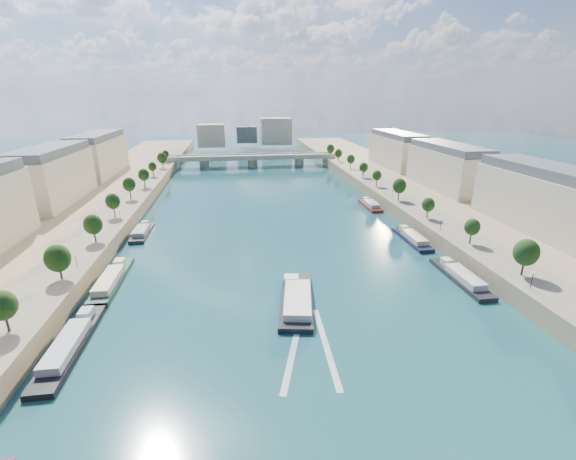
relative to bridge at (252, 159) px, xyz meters
name	(u,v)px	position (x,y,z in m)	size (l,w,h in m)	color
ground	(274,237)	(0.00, -137.71, -5.08)	(700.00, 700.00, 0.00)	#0D363C
quay_left	(50,240)	(-72.00, -137.71, -2.58)	(44.00, 520.00, 5.00)	#9E8460
quay_right	(468,221)	(72.00, -137.71, -2.58)	(44.00, 520.00, 5.00)	#9E8460
pave_left	(98,231)	(-57.00, -137.71, -0.03)	(14.00, 520.00, 0.10)	gray
pave_right	(431,216)	(57.00, -137.71, -0.03)	(14.00, 520.00, 0.10)	gray
trees_left	(104,212)	(-55.00, -135.71, 5.39)	(4.80, 268.80, 8.26)	#382B1E
trees_right	(415,195)	(55.00, -127.71, 5.39)	(4.80, 268.80, 8.26)	#382B1E
lamps_left	(101,232)	(-52.50, -147.71, 2.70)	(0.36, 200.36, 4.28)	black
lamps_right	(413,205)	(52.50, -132.71, 2.70)	(0.36, 200.36, 4.28)	black
buildings_left	(15,190)	(-85.00, -125.71, 11.37)	(16.00, 226.00, 23.20)	beige
buildings_right	(487,176)	(85.00, -125.71, 11.37)	(16.00, 226.00, 23.20)	beige
skyline	(251,133)	(3.19, 81.81, 9.57)	(79.00, 42.00, 22.00)	beige
bridge	(252,159)	(0.00, 0.00, 0.00)	(112.00, 12.00, 8.15)	#C1B79E
tour_barge	(296,299)	(0.58, -183.00, -4.15)	(11.58, 26.63, 3.64)	black
wake	(310,346)	(0.58, -199.65, -5.06)	(11.91, 26.03, 0.04)	silver
moored_barges_left	(92,311)	(-45.50, -181.59, -4.24)	(5.00, 122.28, 3.60)	maroon
moored_barges_right	(452,271)	(45.50, -173.28, -4.24)	(5.00, 163.27, 3.60)	black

